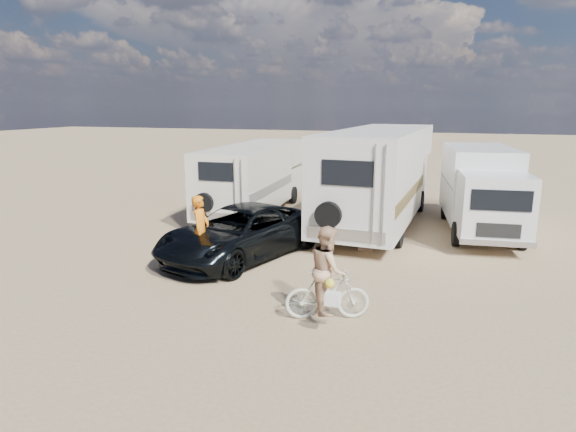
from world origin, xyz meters
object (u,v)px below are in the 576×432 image
(box_truck, at_px, (482,192))
(bike_parked, at_px, (493,230))
(dark_suv, at_px, (240,233))
(crate, at_px, (366,244))
(rider_woman, at_px, (328,278))
(cooler, at_px, (284,231))
(rv_left, at_px, (255,179))
(bike_woman, at_px, (327,295))
(rider_man, at_px, (201,235))
(bike_man, at_px, (202,251))
(rv_main, at_px, (379,178))

(box_truck, xyz_separation_m, bike_parked, (0.36, -1.23, -1.03))
(dark_suv, xyz_separation_m, crate, (3.39, 1.96, -0.58))
(crate, bearing_deg, bike_parked, 28.52)
(rider_woman, bearing_deg, box_truck, -41.73)
(cooler, bearing_deg, rv_left, 118.82)
(bike_woman, distance_m, rider_man, 4.61)
(dark_suv, distance_m, rider_woman, 4.79)
(bike_man, distance_m, bike_parked, 9.41)
(rider_woman, bearing_deg, rider_man, 42.15)
(rv_left, xyz_separation_m, rider_man, (1.23, -6.99, -0.47))
(rv_left, bearing_deg, rider_woman, -62.28)
(bike_man, bearing_deg, rider_woman, -123.99)
(bike_parked, height_order, cooler, bike_parked)
(box_truck, bearing_deg, bike_man, -145.08)
(cooler, bearing_deg, bike_man, -114.11)
(box_truck, bearing_deg, rider_woman, -117.50)
(bike_man, xyz_separation_m, bike_woman, (4.07, -2.14, 0.05))
(dark_suv, distance_m, cooler, 2.58)
(rider_man, xyz_separation_m, cooler, (1.14, 3.67, -0.70))
(rv_left, bearing_deg, rv_main, -6.87)
(bike_man, height_order, cooler, bike_man)
(dark_suv, height_order, crate, dark_suv)
(bike_woman, height_order, bike_parked, bike_woman)
(rv_left, bearing_deg, dark_suv, -74.60)
(box_truck, relative_size, bike_man, 3.43)
(box_truck, height_order, bike_man, box_truck)
(rider_man, bearing_deg, dark_suv, -34.09)
(rider_man, distance_m, crate, 5.17)
(crate, bearing_deg, rider_man, -141.89)
(rv_left, distance_m, bike_woman, 10.59)
(rv_main, bearing_deg, rider_man, -117.32)
(box_truck, relative_size, rider_woman, 3.49)
(rv_left, height_order, dark_suv, rv_left)
(rv_left, bearing_deg, bike_man, -82.43)
(bike_woman, distance_m, crate, 5.30)
(crate, bearing_deg, rider_woman, -89.50)
(rider_woman, bearing_deg, dark_suv, 25.75)
(box_truck, distance_m, bike_parked, 1.65)
(dark_suv, distance_m, rider_man, 1.36)
(cooler, distance_m, crate, 2.93)
(dark_suv, xyz_separation_m, bike_woman, (3.44, -3.33, -0.22))
(rider_man, bearing_deg, rv_main, -36.96)
(bike_man, distance_m, crate, 5.12)
(rv_main, xyz_separation_m, cooler, (-2.76, -2.92, -1.54))
(box_truck, xyz_separation_m, rider_woman, (-3.40, -8.59, -0.54))
(dark_suv, bearing_deg, box_truck, 55.61)
(rv_main, xyz_separation_m, rv_left, (-5.14, 0.40, -0.37))
(bike_man, height_order, rider_woman, rider_woman)
(bike_parked, height_order, crate, bike_parked)
(rv_left, xyz_separation_m, box_truck, (8.70, -0.53, 0.07))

